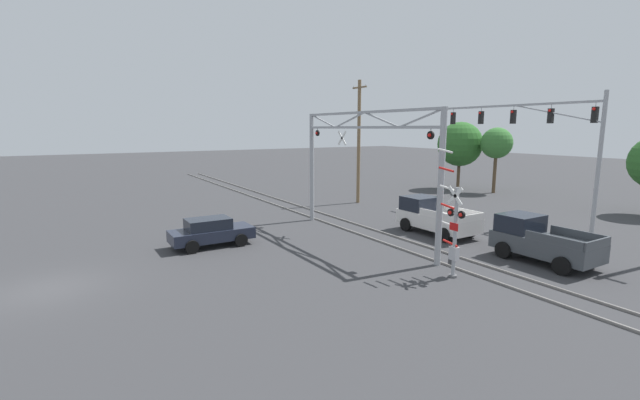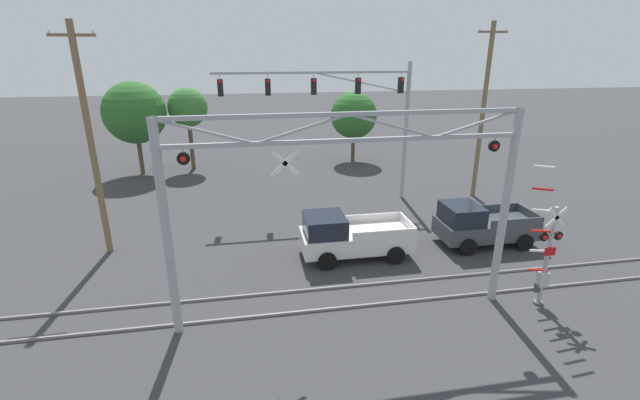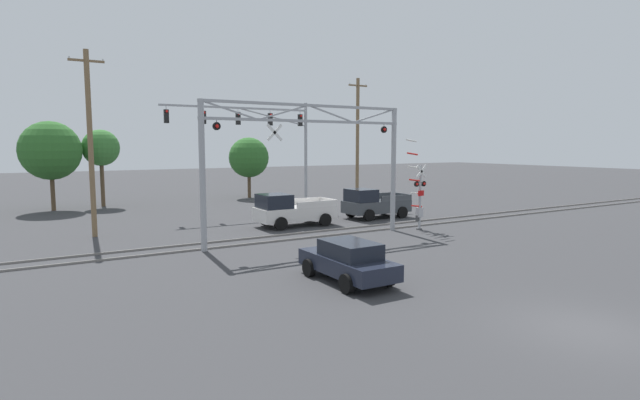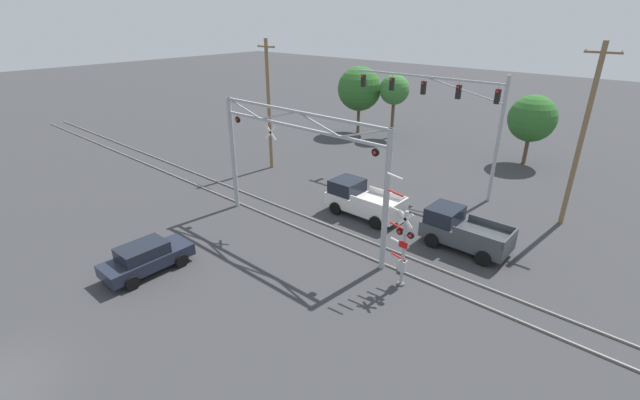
% 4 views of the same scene
% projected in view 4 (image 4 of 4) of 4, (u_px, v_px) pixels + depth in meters
% --- Properties ---
extents(rail_track_near, '(80.00, 0.08, 0.10)m').
position_uv_depth(rail_track_near, '(303.00, 230.00, 25.33)').
color(rail_track_near, gray).
rests_on(rail_track_near, ground_plane).
extents(rail_track_far, '(80.00, 0.08, 0.10)m').
position_uv_depth(rail_track_far, '(319.00, 222.00, 26.32)').
color(rail_track_far, gray).
rests_on(rail_track_far, ground_plane).
extents(crossing_gantry, '(11.78, 0.30, 7.18)m').
position_uv_depth(crossing_gantry, '(298.00, 158.00, 23.31)').
color(crossing_gantry, '#9EA0A5').
rests_on(crossing_gantry, ground_plane).
extents(crossing_signal_mast, '(1.59, 0.35, 5.41)m').
position_uv_depth(crossing_signal_mast, '(402.00, 248.00, 19.58)').
color(crossing_signal_mast, '#9EA0A5').
rests_on(crossing_signal_mast, ground_plane).
extents(traffic_signal_span, '(11.52, 0.39, 8.37)m').
position_uv_depth(traffic_signal_span, '(455.00, 107.00, 28.95)').
color(traffic_signal_span, '#9EA0A5').
rests_on(traffic_signal_span, ground_plane).
extents(pickup_truck_lead, '(4.98, 2.36, 2.08)m').
position_uv_depth(pickup_truck_lead, '(361.00, 200.00, 27.04)').
color(pickup_truck_lead, silver).
rests_on(pickup_truck_lead, ground_plane).
extents(pickup_truck_following, '(4.62, 2.36, 2.08)m').
position_uv_depth(pickup_truck_following, '(461.00, 230.00, 23.23)').
color(pickup_truck_following, '#3D4247').
rests_on(pickup_truck_following, ground_plane).
extents(sedan_waiting, '(2.03, 4.33, 1.53)m').
position_uv_depth(sedan_waiting, '(146.00, 257.00, 21.07)').
color(sedan_waiting, '#1E2333').
rests_on(sedan_waiting, ground_plane).
extents(utility_pole_left, '(1.80, 0.28, 10.13)m').
position_uv_depth(utility_pole_left, '(269.00, 105.00, 33.64)').
color(utility_pole_left, brown).
rests_on(utility_pole_left, ground_plane).
extents(utility_pole_right, '(1.80, 0.28, 10.56)m').
position_uv_depth(utility_pole_right, '(582.00, 137.00, 24.09)').
color(utility_pole_right, brown).
rests_on(utility_pole_right, ground_plane).
extents(background_tree_beyond_span, '(4.51, 4.51, 6.90)m').
position_uv_depth(background_tree_beyond_span, '(359.00, 89.00, 44.19)').
color(background_tree_beyond_span, brown).
rests_on(background_tree_beyond_span, ground_plane).
extents(background_tree_far_left_verge, '(3.83, 3.83, 5.80)m').
position_uv_depth(background_tree_far_left_verge, '(532.00, 119.00, 35.11)').
color(background_tree_far_left_verge, brown).
rests_on(background_tree_far_left_verge, ground_plane).
extents(background_tree_far_right_verge, '(2.97, 2.97, 6.33)m').
position_uv_depth(background_tree_far_right_verge, '(394.00, 90.00, 42.47)').
color(background_tree_far_right_verge, brown).
rests_on(background_tree_far_right_verge, ground_plane).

